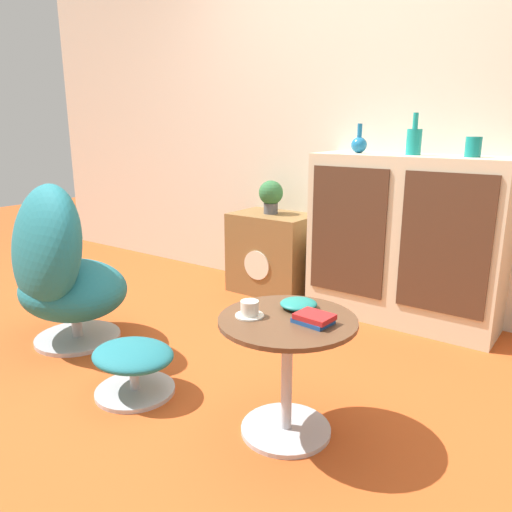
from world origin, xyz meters
TOP-DOWN VIEW (x-y plane):
  - ground_plane at (0.00, 0.00)m, footprint 12.00×12.00m
  - wall_back at (0.00, 1.57)m, footprint 6.40×0.06m
  - sideboard at (0.42, 1.35)m, footprint 1.16×0.39m
  - tv_console at (-0.54, 1.34)m, footprint 0.58×0.41m
  - egg_chair at (-0.98, -0.10)m, footprint 0.79×0.75m
  - ottoman at (-0.24, -0.24)m, footprint 0.40×0.36m
  - coffee_table at (0.49, -0.08)m, footprint 0.53×0.53m
  - vase_leftmost at (0.09, 1.35)m, footprint 0.10×0.10m
  - vase_inner_left at (0.43, 1.35)m, footprint 0.09×0.09m
  - vase_inner_right at (0.76, 1.35)m, footprint 0.09×0.09m
  - potted_plant at (-0.56, 1.34)m, footprint 0.17×0.17m
  - teacup at (0.36, -0.15)m, footprint 0.11×0.11m
  - book_stack at (0.59, -0.07)m, footprint 0.15×0.11m
  - bowl at (0.46, 0.03)m, footprint 0.15×0.15m

SIDE VIEW (x-z plane):
  - ground_plane at x=0.00m, z-range 0.00..0.00m
  - ottoman at x=-0.24m, z-range 0.04..0.27m
  - tv_console at x=-0.54m, z-range 0.00..0.58m
  - coffee_table at x=0.49m, z-range 0.07..0.56m
  - egg_chair at x=-0.98m, z-range -0.03..0.90m
  - bowl at x=0.46m, z-range 0.49..0.53m
  - book_stack at x=0.59m, z-range 0.49..0.53m
  - teacup at x=0.36m, z-range 0.48..0.55m
  - sideboard at x=0.42m, z-range 0.00..1.03m
  - potted_plant at x=-0.56m, z-range 0.60..0.84m
  - vase_inner_right at x=0.76m, z-range 1.03..1.14m
  - vase_leftmost at x=0.09m, z-range 0.99..1.17m
  - vase_inner_left at x=0.43m, z-range 0.99..1.23m
  - wall_back at x=0.00m, z-range 0.00..2.60m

